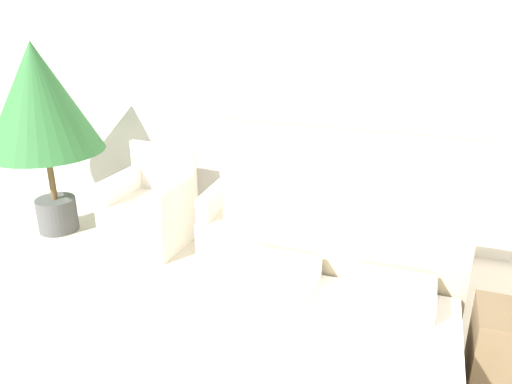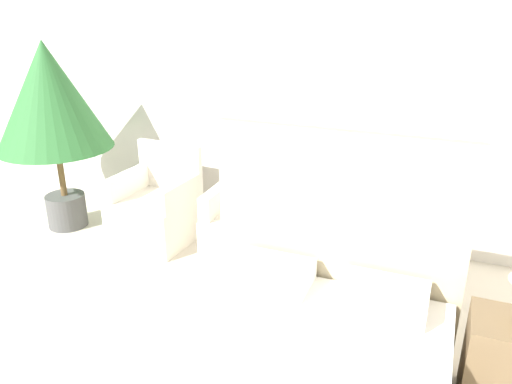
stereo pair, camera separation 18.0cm
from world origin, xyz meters
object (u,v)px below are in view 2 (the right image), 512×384
at_px(armchair_near_window_left, 156,212).
at_px(armchair_near_window_right, 250,229).
at_px(nightstand, 512,369).
at_px(potted_palm, 50,101).

xyz_separation_m(armchair_near_window_left, armchair_near_window_right, (0.96, 0.00, 0.00)).
bearing_deg(nightstand, potted_palm, 165.74).
relative_size(armchair_near_window_right, potted_palm, 0.49).
height_order(armchair_near_window_right, nightstand, armchair_near_window_right).
bearing_deg(potted_palm, armchair_near_window_right, 2.16).
relative_size(armchair_near_window_left, nightstand, 1.53).
bearing_deg(potted_palm, armchair_near_window_left, 4.20).
relative_size(potted_palm, nightstand, 3.13).
distance_m(armchair_near_window_left, armchair_near_window_right, 0.96).
bearing_deg(armchair_near_window_right, potted_palm, -179.15).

